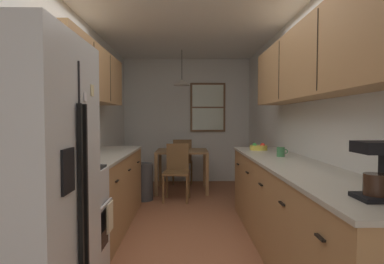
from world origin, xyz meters
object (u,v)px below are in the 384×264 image
object	(u,v)px
dining_chair_near	(177,169)
storage_canister	(82,152)
dining_table	(182,157)
mug_by_coffeemaker	(281,152)
stove_range	(60,226)
dining_chair_far	(182,159)
fruit_bowl	(259,147)
trash_bin	(144,182)
microwave_over_range	(42,75)
refrigerator	(15,198)

from	to	relation	value
dining_chair_near	storage_canister	world-z (taller)	storage_canister
dining_table	mug_by_coffeemaker	size ratio (longest dim) A/B	7.48
stove_range	dining_chair_far	bearing A→B (deg)	76.82
mug_by_coffeemaker	stove_range	bearing A→B (deg)	-154.76
fruit_bowl	storage_canister	bearing A→B (deg)	-149.66
dining_chair_near	fruit_bowl	world-z (taller)	fruit_bowl
dining_table	dining_chair_far	xyz separation A→B (m)	(-0.01, 0.62, -0.13)
mug_by_coffeemaker	fruit_bowl	size ratio (longest dim) A/B	0.53
dining_table	storage_canister	xyz separation A→B (m)	(-0.91, -2.68, 0.37)
dining_chair_far	storage_canister	distance (m)	3.45
dining_chair_far	trash_bin	size ratio (longest dim) A/B	1.51
dining_chair_far	fruit_bowl	bearing A→B (deg)	-64.15
stove_range	dining_chair_near	size ratio (longest dim) A/B	1.22
stove_range	microwave_over_range	distance (m)	1.18
stove_range	storage_canister	size ratio (longest dim) A/B	5.59
microwave_over_range	dining_chair_far	xyz separation A→B (m)	(1.01, 3.84, -1.15)
dining_table	mug_by_coffeemaker	distance (m)	2.55
refrigerator	dining_chair_near	xyz separation A→B (m)	(0.78, 3.32, -0.38)
dining_chair_near	mug_by_coffeemaker	bearing A→B (deg)	-54.18
storage_canister	mug_by_coffeemaker	size ratio (longest dim) A/B	1.60
dining_chair_near	fruit_bowl	size ratio (longest dim) A/B	3.91
dining_chair_near	mug_by_coffeemaker	size ratio (longest dim) A/B	7.31
microwave_over_range	dining_chair_far	world-z (taller)	microwave_over_range
storage_canister	stove_range	bearing A→B (deg)	-89.41
dining_table	storage_canister	distance (m)	2.85
stove_range	dining_table	size ratio (longest dim) A/B	1.19
mug_by_coffeemaker	dining_chair_near	bearing A→B (deg)	125.82
stove_range	microwave_over_range	size ratio (longest dim) A/B	1.87
refrigerator	stove_range	bearing A→B (deg)	94.11
dining_chair_near	trash_bin	distance (m)	0.57
stove_range	mug_by_coffeemaker	distance (m)	2.29
microwave_over_range	mug_by_coffeemaker	bearing A→B (deg)	24.06
mug_by_coffeemaker	microwave_over_range	bearing A→B (deg)	-155.94
dining_chair_near	dining_chair_far	distance (m)	1.24
dining_table	mug_by_coffeemaker	xyz separation A→B (m)	(1.12, -2.27, 0.33)
refrigerator	microwave_over_range	bearing A→B (deg)	102.94
refrigerator	dining_table	world-z (taller)	refrigerator
refrigerator	dining_chair_near	bearing A→B (deg)	76.78
microwave_over_range	trash_bin	size ratio (longest dim) A/B	0.98
stove_range	dining_chair_near	distance (m)	2.73
refrigerator	mug_by_coffeemaker	xyz separation A→B (m)	(1.97, 1.67, 0.07)
refrigerator	stove_range	size ratio (longest dim) A/B	1.61
mug_by_coffeemaker	fruit_bowl	distance (m)	0.73
stove_range	trash_bin	xyz separation A→B (m)	(0.29, 2.58, -0.17)
refrigerator	storage_canister	xyz separation A→B (m)	(-0.06, 1.26, 0.12)
microwave_over_range	mug_by_coffeemaker	distance (m)	2.44
dining_chair_near	trash_bin	world-z (taller)	dining_chair_near
dining_table	dining_chair_far	world-z (taller)	dining_chair_far
stove_range	fruit_bowl	xyz separation A→B (m)	(1.94, 1.68, 0.46)
microwave_over_range	fruit_bowl	xyz separation A→B (m)	(2.06, 1.68, -0.71)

